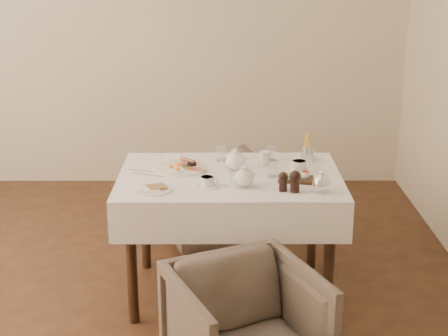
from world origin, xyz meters
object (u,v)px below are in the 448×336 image
at_px(table, 230,194).
at_px(armchair_far, 215,199).
at_px(breakfast_plate, 182,167).
at_px(armchair_near, 246,330).
at_px(teapot_centre, 235,159).

distance_m(table, armchair_far, 0.85).
xyz_separation_m(armchair_far, breakfast_plate, (-0.18, -0.66, 0.46)).
height_order(table, armchair_far, table).
bearing_deg(breakfast_plate, table, -43.97).
bearing_deg(armchair_near, table, 70.12).
height_order(table, breakfast_plate, breakfast_plate).
height_order(armchair_near, teapot_centre, teapot_centre).
relative_size(table, breakfast_plate, 4.21).
height_order(armchair_near, armchair_far, armchair_far).
xyz_separation_m(table, armchair_far, (-0.10, 0.78, -0.33)).
height_order(armchair_near, breakfast_plate, breakfast_plate).
bearing_deg(armchair_far, table, 79.72).
relative_size(table, armchair_near, 1.94).
xyz_separation_m(table, breakfast_plate, (-0.28, 0.11, 0.13)).
height_order(armchair_far, teapot_centre, teapot_centre).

